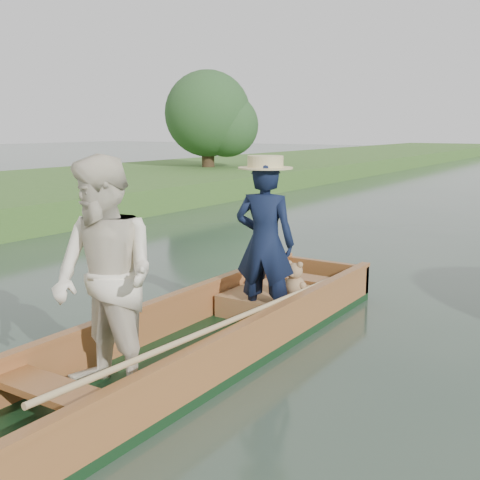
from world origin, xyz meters
The scene contains 2 objects.
ground centered at (0.00, 0.00, 0.00)m, with size 120.00×120.00×0.00m, color #283D30.
punt centered at (0.02, -0.20, 0.60)m, with size 1.12×5.00×1.81m.
Camera 1 is at (3.00, -4.00, 1.98)m, focal length 45.00 mm.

